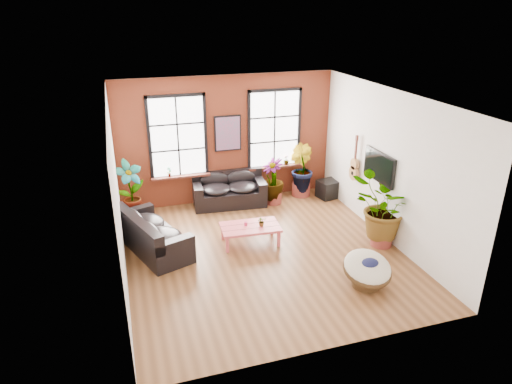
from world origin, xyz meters
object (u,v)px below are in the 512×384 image
sofa_left (151,234)px  coffee_table (250,228)px  papasan_chair (367,269)px  sofa_back (229,190)px

sofa_left → coffee_table: bearing=-118.8°
sofa_left → papasan_chair: bearing=-144.6°
coffee_table → papasan_chair: 2.92m
sofa_back → sofa_left: (-2.32, -2.01, -0.01)m
coffee_table → papasan_chair: papasan_chair is taller
sofa_back → papasan_chair: sofa_back is taller
sofa_back → coffee_table: (-0.08, -2.36, -0.02)m
sofa_back → sofa_left: size_ratio=0.86×
sofa_back → coffee_table: size_ratio=1.46×
sofa_left → sofa_back: bearing=-68.9°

